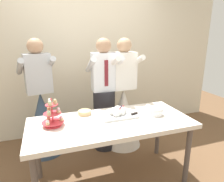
{
  "coord_description": "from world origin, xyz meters",
  "views": [
    {
      "loc": [
        -0.65,
        -1.93,
        1.7
      ],
      "look_at": [
        0.06,
        0.15,
        1.07
      ],
      "focal_mm": 31.99,
      "sensor_mm": 36.0,
      "label": 1
    }
  ],
  "objects_px": {
    "dessert_table": "(111,127)",
    "round_cake": "(85,113)",
    "main_cake_tray": "(118,113)",
    "person_bride": "(123,110)",
    "cupcake_stand": "(52,115)",
    "plate_stack": "(156,111)",
    "person_groom": "(104,102)",
    "person_guest": "(42,115)"
  },
  "relations": [
    {
      "from": "person_groom",
      "to": "round_cake",
      "type": "bearing_deg",
      "value": -128.91
    },
    {
      "from": "cupcake_stand",
      "to": "person_bride",
      "type": "bearing_deg",
      "value": 31.35
    },
    {
      "from": "plate_stack",
      "to": "main_cake_tray",
      "type": "bearing_deg",
      "value": 165.27
    },
    {
      "from": "plate_stack",
      "to": "person_bride",
      "type": "xyz_separation_m",
      "value": [
        -0.12,
        0.73,
        -0.24
      ]
    },
    {
      "from": "dessert_table",
      "to": "person_groom",
      "type": "bearing_deg",
      "value": 79.26
    },
    {
      "from": "dessert_table",
      "to": "main_cake_tray",
      "type": "height_order",
      "value": "main_cake_tray"
    },
    {
      "from": "main_cake_tray",
      "to": "person_groom",
      "type": "xyz_separation_m",
      "value": [
        0.01,
        0.62,
        -0.07
      ]
    },
    {
      "from": "main_cake_tray",
      "to": "person_guest",
      "type": "distance_m",
      "value": 1.2
    },
    {
      "from": "cupcake_stand",
      "to": "round_cake",
      "type": "distance_m",
      "value": 0.42
    },
    {
      "from": "cupcake_stand",
      "to": "person_bride",
      "type": "relative_size",
      "value": 0.18
    },
    {
      "from": "dessert_table",
      "to": "cupcake_stand",
      "type": "bearing_deg",
      "value": 172.45
    },
    {
      "from": "dessert_table",
      "to": "cupcake_stand",
      "type": "distance_m",
      "value": 0.65
    },
    {
      "from": "cupcake_stand",
      "to": "plate_stack",
      "type": "height_order",
      "value": "cupcake_stand"
    },
    {
      "from": "round_cake",
      "to": "person_groom",
      "type": "bearing_deg",
      "value": 51.09
    },
    {
      "from": "cupcake_stand",
      "to": "person_guest",
      "type": "relative_size",
      "value": 0.18
    },
    {
      "from": "dessert_table",
      "to": "round_cake",
      "type": "distance_m",
      "value": 0.37
    },
    {
      "from": "main_cake_tray",
      "to": "person_bride",
      "type": "xyz_separation_m",
      "value": [
        0.32,
        0.62,
        -0.23
      ]
    },
    {
      "from": "dessert_table",
      "to": "round_cake",
      "type": "xyz_separation_m",
      "value": [
        -0.25,
        0.25,
        0.1
      ]
    },
    {
      "from": "cupcake_stand",
      "to": "round_cake",
      "type": "bearing_deg",
      "value": 24.96
    },
    {
      "from": "person_groom",
      "to": "dessert_table",
      "type": "bearing_deg",
      "value": -100.74
    },
    {
      "from": "dessert_table",
      "to": "plate_stack",
      "type": "distance_m",
      "value": 0.57
    },
    {
      "from": "plate_stack",
      "to": "person_guest",
      "type": "relative_size",
      "value": 0.11
    },
    {
      "from": "person_guest",
      "to": "round_cake",
      "type": "bearing_deg",
      "value": -53.15
    },
    {
      "from": "main_cake_tray",
      "to": "person_groom",
      "type": "bearing_deg",
      "value": 88.62
    },
    {
      "from": "plate_stack",
      "to": "round_cake",
      "type": "relative_size",
      "value": 0.74
    },
    {
      "from": "dessert_table",
      "to": "plate_stack",
      "type": "relative_size",
      "value": 10.17
    },
    {
      "from": "dessert_table",
      "to": "plate_stack",
      "type": "xyz_separation_m",
      "value": [
        0.56,
        -0.0,
        0.12
      ]
    },
    {
      "from": "cupcake_stand",
      "to": "plate_stack",
      "type": "relative_size",
      "value": 1.72
    },
    {
      "from": "main_cake_tray",
      "to": "round_cake",
      "type": "distance_m",
      "value": 0.4
    },
    {
      "from": "person_bride",
      "to": "person_guest",
      "type": "distance_m",
      "value": 1.2
    },
    {
      "from": "dessert_table",
      "to": "round_cake",
      "type": "relative_size",
      "value": 7.5
    },
    {
      "from": "dessert_table",
      "to": "person_bride",
      "type": "relative_size",
      "value": 1.08
    },
    {
      "from": "person_bride",
      "to": "dessert_table",
      "type": "bearing_deg",
      "value": -121.27
    },
    {
      "from": "person_groom",
      "to": "person_bride",
      "type": "distance_m",
      "value": 0.34
    },
    {
      "from": "main_cake_tray",
      "to": "person_bride",
      "type": "distance_m",
      "value": 0.73
    },
    {
      "from": "main_cake_tray",
      "to": "person_groom",
      "type": "distance_m",
      "value": 0.63
    },
    {
      "from": "main_cake_tray",
      "to": "plate_stack",
      "type": "xyz_separation_m",
      "value": [
        0.44,
        -0.11,
        0.0
      ]
    },
    {
      "from": "cupcake_stand",
      "to": "main_cake_tray",
      "type": "distance_m",
      "value": 0.74
    },
    {
      "from": "main_cake_tray",
      "to": "person_guest",
      "type": "xyz_separation_m",
      "value": [
        -0.87,
        0.8,
        -0.23
      ]
    },
    {
      "from": "dessert_table",
      "to": "person_guest",
      "type": "distance_m",
      "value": 1.18
    },
    {
      "from": "round_cake",
      "to": "person_groom",
      "type": "relative_size",
      "value": 0.14
    },
    {
      "from": "dessert_table",
      "to": "main_cake_tray",
      "type": "bearing_deg",
      "value": 41.77
    }
  ]
}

